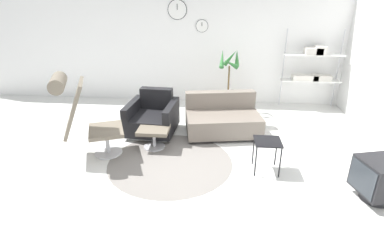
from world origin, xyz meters
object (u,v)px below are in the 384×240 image
Objects in this scene: lounge_chair at (80,109)px; couch_low at (222,119)px; armchair_red at (153,118)px; side_table at (267,145)px; ottoman at (154,133)px; crt_television at (380,179)px; shelf_unit at (313,66)px; potted_plant at (228,91)px.

lounge_chair is 2.49m from couch_low.
side_table is at bearing 152.08° from armchair_red.
side_table is at bearing -17.96° from ottoman.
ottoman is at bearing 107.29° from armchair_red.
crt_television is (3.20, -1.76, 0.02)m from armchair_red.
lounge_chair is 0.77× the size of shelf_unit.
side_table is 0.34× the size of potted_plant.
lounge_chair is 1.22m from ottoman.
potted_plant is (-0.50, 2.42, 0.04)m from side_table.
crt_television reaches higher than side_table.
shelf_unit is at bearing 64.77° from side_table.
ottoman is 0.84× the size of crt_television.
lounge_chair is 0.95× the size of potted_plant.
armchair_red is 0.55× the size of shelf_unit.
crt_television is at bearing 57.97° from lounge_chair.
lounge_chair is 4.90m from shelf_unit.
couch_low is 2.59m from shelf_unit.
crt_television is at bearing 126.22° from couch_low.
armchair_red reaches higher than crt_television.
couch_low reaches higher than ottoman.
side_table is at bearing 64.78° from lounge_chair.
shelf_unit reaches higher than crt_television.
side_table is (1.77, -0.57, 0.15)m from ottoman.
lounge_chair reaches higher than ottoman.
crt_television is at bearing -90.75° from shelf_unit.
ottoman is 1.34m from couch_low.
ottoman is (1.01, 0.40, -0.54)m from lounge_chair.
armchair_red reaches higher than ottoman.
side_table is 0.80× the size of crt_television.
lounge_chair reaches higher than couch_low.
lounge_chair reaches higher than armchair_red.
armchair_red is 1.88m from potted_plant.
crt_television is 3.49m from potted_plant.
ottoman is at bearing 162.04° from side_table.
ottoman is at bearing 90.00° from lounge_chair.
armchair_red is at bearing 103.30° from ottoman.
side_table reaches higher than ottoman.
couch_low is (1.28, 0.09, -0.02)m from armchair_red.
couch_low is (2.15, 1.12, -0.55)m from lounge_chair.
armchair_red is 0.67× the size of potted_plant.
crt_television is 0.43× the size of potted_plant.
crt_television is (3.05, -1.14, 0.03)m from ottoman.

